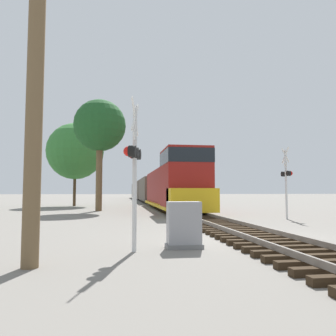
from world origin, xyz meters
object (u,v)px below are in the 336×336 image
at_px(freight_train, 149,190).
at_px(utility_pole, 35,86).
at_px(tree_deep_background, 178,163).
at_px(crossing_signal_far, 286,177).
at_px(tree_mid_background, 75,151).
at_px(crossing_signal_near, 134,159).
at_px(relay_cabinet, 184,225).
at_px(tree_far_right, 100,126).

xyz_separation_m(freight_train, utility_pole, (-6.25, -43.82, 1.93)).
height_order(freight_train, tree_deep_background, tree_deep_background).
xyz_separation_m(crossing_signal_far, tree_mid_background, (-14.39, 19.24, 3.58)).
relative_size(tree_mid_background, tree_deep_background, 1.01).
height_order(freight_train, crossing_signal_far, freight_train).
distance_m(crossing_signal_near, relay_cabinet, 2.33).
bearing_deg(freight_train, tree_far_right, -104.51).
relative_size(crossing_signal_near, tree_far_right, 0.44).
xyz_separation_m(crossing_signal_far, tree_far_right, (-11.18, 9.70, 4.55)).
height_order(freight_train, relay_cabinet, freight_train).
bearing_deg(freight_train, crossing_signal_near, -95.50).
bearing_deg(tree_far_right, utility_pole, -90.31).
bearing_deg(tree_deep_background, utility_pole, -103.28).
bearing_deg(tree_deep_background, crossing_signal_far, -91.75).
bearing_deg(tree_far_right, tree_mid_background, 108.58).
bearing_deg(crossing_signal_near, utility_pole, -41.67).
distance_m(tree_mid_background, tree_deep_background, 28.48).
height_order(crossing_signal_near, utility_pole, utility_pole).
xyz_separation_m(utility_pole, tree_deep_background, (12.60, 53.40, 3.07)).
distance_m(crossing_signal_far, tree_deep_background, 43.24).
relative_size(freight_train, tree_mid_background, 7.38).
distance_m(crossing_signal_far, utility_pole, 15.42).
distance_m(crossing_signal_near, tree_deep_background, 53.10).
distance_m(freight_train, relay_cabinet, 42.04).
bearing_deg(tree_mid_background, relay_cabinet, -76.43).
xyz_separation_m(freight_train, tree_mid_background, (-9.35, -14.17, 4.12)).
bearing_deg(tree_mid_background, tree_deep_background, 56.52).
relative_size(freight_train, tree_deep_background, 7.45).
bearing_deg(tree_mid_background, utility_pole, -84.03).
bearing_deg(utility_pole, tree_mid_background, 95.97).
height_order(crossing_signal_near, relay_cabinet, crossing_signal_near).
xyz_separation_m(tree_mid_background, tree_deep_background, (15.70, 23.74, 0.89)).
xyz_separation_m(relay_cabinet, tree_mid_background, (-6.70, 27.77, 5.36)).
relative_size(crossing_signal_near, relay_cabinet, 3.14).
xyz_separation_m(freight_train, crossing_signal_near, (-4.07, -42.30, 0.55)).
distance_m(crossing_signal_near, crossing_signal_far, 12.74).
distance_m(utility_pole, tree_deep_background, 54.95).
distance_m(crossing_signal_near, tree_mid_background, 28.85).
bearing_deg(freight_train, utility_pole, -98.11).
height_order(tree_far_right, tree_deep_background, tree_far_right).
bearing_deg(utility_pole, tree_deep_background, 76.72).
relative_size(relay_cabinet, tree_mid_background, 0.14).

